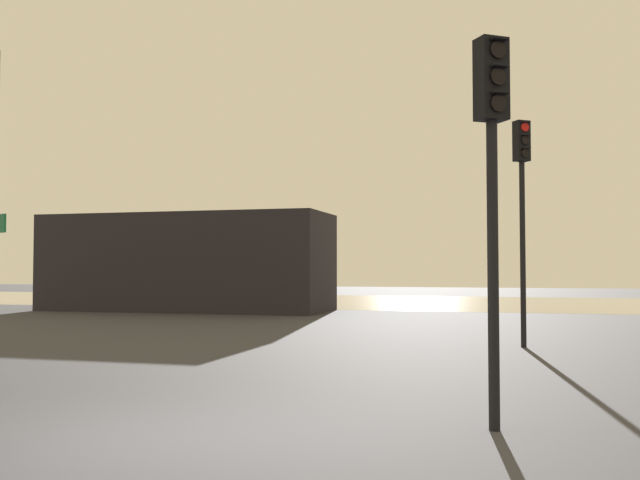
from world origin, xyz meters
name	(u,v)px	position (x,y,z in m)	size (l,w,h in m)	color
ground_plane	(133,445)	(0.00, 0.00, 0.00)	(120.00, 120.00, 0.00)	#333338
water_strip	(446,302)	(0.00, 30.58, 0.00)	(80.00, 16.00, 0.01)	#9E937F
distant_building	(187,263)	(-9.60, 20.58, 1.97)	(11.81, 4.00, 3.95)	black
traffic_light_near_right	(492,155)	(3.39, 1.61, 2.96)	(0.40, 0.42, 4.24)	black
traffic_light_far_right	(522,191)	(3.74, 10.04, 3.45)	(0.40, 0.42, 5.01)	black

